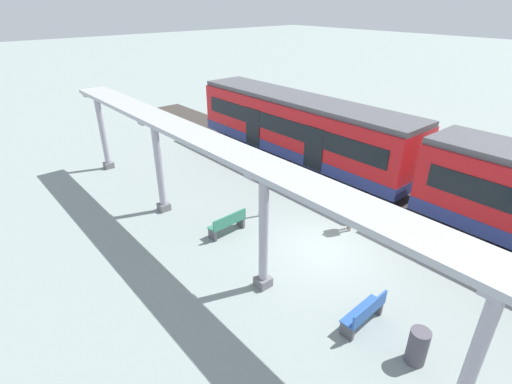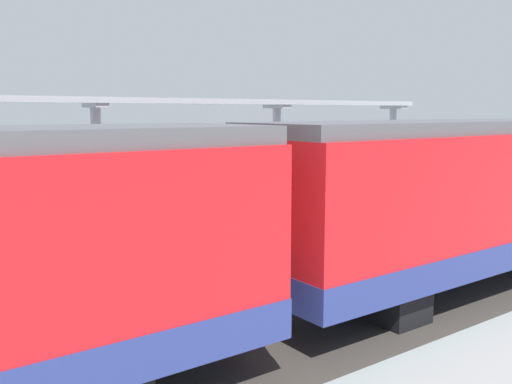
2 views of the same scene
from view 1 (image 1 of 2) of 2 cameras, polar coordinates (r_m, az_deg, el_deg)
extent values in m
plane|color=gray|center=(14.04, 10.06, -8.06)|extent=(176.00, 176.00, 0.00)
cube|color=yellow|center=(16.34, 17.42, -3.58)|extent=(0.41, 31.08, 0.01)
cube|color=#38332D|center=(17.76, 20.64, -1.59)|extent=(3.20, 43.08, 0.01)
cube|color=red|center=(20.34, 6.39, 9.50)|extent=(2.60, 13.03, 2.60)
cube|color=navy|center=(20.66, 6.25, 6.78)|extent=(2.63, 13.05, 0.55)
cube|color=#515156|center=(19.97, 6.60, 13.39)|extent=(2.39, 13.03, 0.24)
cube|color=black|center=(19.35, 3.71, 9.67)|extent=(0.03, 11.99, 0.84)
cube|color=black|center=(21.05, -0.50, 9.54)|extent=(0.04, 1.10, 2.00)
cube|color=black|center=(18.12, 8.44, 6.35)|extent=(0.04, 1.10, 2.00)
cube|color=black|center=(18.52, 15.49, 1.49)|extent=(2.21, 0.90, 0.64)
cube|color=black|center=(23.74, -1.17, 8.08)|extent=(2.21, 0.90, 0.64)
cube|color=black|center=(16.59, 30.47, -4.60)|extent=(2.21, 0.90, 0.64)
cube|color=slate|center=(21.48, -20.89, 3.73)|extent=(0.44, 0.44, 0.30)
cylinder|color=#A19EAC|center=(20.87, -21.72, 8.47)|extent=(0.28, 0.28, 3.46)
cube|color=#A19EAC|center=(20.44, -22.58, 13.22)|extent=(1.10, 0.36, 0.12)
cube|color=slate|center=(16.51, -13.42, -2.12)|extent=(0.44, 0.44, 0.30)
cylinder|color=#A19EAC|center=(15.71, -14.14, 3.90)|extent=(0.28, 0.28, 3.46)
cube|color=#A19EAC|center=(15.13, -14.90, 10.15)|extent=(1.10, 0.36, 0.12)
cube|color=slate|center=(12.14, 1.05, -13.05)|extent=(0.44, 0.44, 0.30)
cylinder|color=#A19EAC|center=(11.03, 1.13, -5.53)|extent=(0.28, 0.28, 3.46)
cube|color=#A19EAC|center=(10.19, 1.22, 3.02)|extent=(1.10, 0.36, 0.12)
cylinder|color=#A19EAC|center=(8.65, 29.53, -20.64)|extent=(0.28, 0.28, 3.46)
cube|color=#A19EAC|center=(7.54, 32.61, -11.09)|extent=(1.10, 0.36, 0.12)
cube|color=#A8AAB2|center=(10.09, 1.50, 3.62)|extent=(1.20, 25.12, 0.16)
cube|color=#2755A7|center=(11.15, 15.47, -16.61)|extent=(1.51, 0.49, 0.04)
cube|color=#2755A7|center=(10.94, 16.47, -16.21)|extent=(1.50, 0.11, 0.40)
cube|color=#4C4C51|center=(10.89, 13.26, -19.29)|extent=(0.11, 0.40, 0.42)
cube|color=#4C4C51|center=(11.75, 17.21, -15.75)|extent=(0.11, 0.40, 0.42)
cube|color=#317C62|center=(14.44, -4.34, -4.53)|extent=(1.51, 0.49, 0.04)
cube|color=#317C62|center=(14.20, -3.89, -4.07)|extent=(1.50, 0.11, 0.40)
cube|color=#4C4C51|center=(14.23, -6.42, -6.25)|extent=(0.11, 0.40, 0.42)
cube|color=#4C4C51|center=(14.92, -2.29, -4.39)|extent=(0.11, 0.40, 0.42)
cylinder|color=#4C4954|center=(10.65, 22.73, -20.27)|extent=(0.48, 0.48, 0.97)
cylinder|color=#4C4C51|center=(15.19, 0.59, 0.07)|extent=(0.10, 0.10, 2.20)
cube|color=silver|center=(14.82, 0.60, 3.00)|extent=(0.56, 0.04, 0.36)
cylinder|color=gray|center=(15.11, 13.56, -3.98)|extent=(0.10, 0.10, 0.78)
cylinder|color=gray|center=(14.98, 13.72, -4.29)|extent=(0.10, 0.10, 0.78)
cube|color=gray|center=(14.71, 13.92, -1.84)|extent=(0.44, 0.49, 0.59)
sphere|color=#90684B|center=(14.53, 14.09, -0.46)|extent=(0.21, 0.21, 0.21)
camera|label=2|loc=(21.55, 44.66, 7.71)|focal=39.11mm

